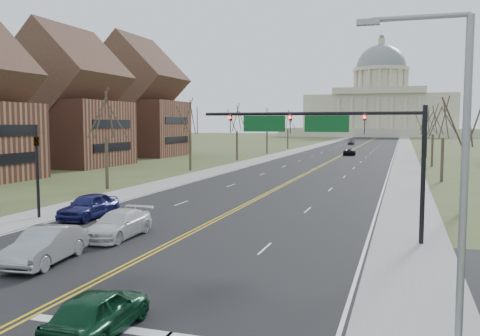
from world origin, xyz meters
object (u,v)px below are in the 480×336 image
Objects in this scene: car_sb_outer_second at (89,206)px; car_far_sb at (351,142)px; signal_mast at (325,133)px; car_nb_inner_lead at (98,312)px; car_sb_inner_lead at (46,245)px; street_light at (454,164)px; car_far_nb at (350,152)px; signal_left at (37,162)px; car_sb_inner_second at (118,224)px.

car_sb_outer_second is 123.64m from car_far_sb.
signal_mast reaches higher than car_sb_outer_second.
car_nb_inner_lead is (-4.44, -15.06, -5.05)m from signal_mast.
car_sb_inner_lead is at bearing -89.73° from car_far_sb.
signal_mast is 16.34m from car_sb_outer_second.
signal_mast is 1.34× the size of street_light.
car_far_nb is (9.61, 73.03, -0.17)m from car_sb_outer_second.
signal_left is 124.57m from car_far_sb.
car_sb_inner_lead is at bearing -94.35° from car_sb_inner_second.
car_far_sb reaches higher than car_far_nb.
signal_mast is at bearing 17.86° from car_sb_inner_second.
street_light is 10.84m from car_nb_inner_lead.
signal_mast is 14.51m from street_light.
car_far_nb is (5.16, 82.82, -0.13)m from car_sb_inner_lead.
car_far_sb is (-4.54, 50.50, 0.05)m from car_far_nb.
car_sb_outer_second is (-20.86, 14.22, -4.38)m from street_light.
car_sb_inner_lead is 1.01× the size of car_far_nb.
signal_mast is 12.38m from car_sb_inner_second.
car_sb_outer_second is at bearing 145.72° from street_light.
signal_mast is 19.06m from signal_left.
car_far_nb is 50.70m from car_far_sb.
signal_mast is 15.17m from car_sb_inner_lead.
street_light is at bearing 94.97° from car_far_nb.
car_far_sb is at bearing 89.38° from car_sb_inner_second.
car_sb_inner_lead is 5.51m from car_sb_inner_second.
car_sb_inner_lead is 133.32m from car_far_sb.
car_nb_inner_lead is at bearing -170.89° from street_light.
signal_mast is 124.79m from car_far_sb.
car_sb_outer_second is 1.02× the size of car_far_nb.
car_sb_outer_second reaches higher than car_sb_inner_second.
car_sb_inner_second is (8.21, -3.57, -2.97)m from signal_left.
street_light is at bearing -22.51° from car_sb_inner_lead.
car_far_sb is (5.07, 123.53, -0.12)m from car_sb_outer_second.
car_sb_inner_second is at bearing -39.98° from car_sb_outer_second.
signal_left is 0.66× the size of street_light.
signal_left is (-18.95, 0.00, -2.05)m from signal_mast.
car_sb_inner_lead is 82.98m from car_far_nb.
car_nb_inner_lead is 0.84× the size of car_sb_outer_second.
car_nb_inner_lead is at bearing 88.60° from car_far_nb.
street_light reaches higher than car_sb_inner_second.
signal_left is 1.43× the size of car_far_sb.
car_sb_outer_second reaches higher than car_far_sb.
car_nb_inner_lead is 13.10m from car_sb_inner_second.
car_far_nb is at bearing 97.34° from street_light.
car_sb_outer_second is 73.66m from car_far_nb.
car_sb_inner_second is 1.20× the size of car_far_sb.
signal_mast is 2.47× the size of car_sb_outer_second.
signal_left is at bearing -47.80° from car_nb_inner_lead.
car_sb_inner_lead is at bearing -49.17° from signal_left.
car_nb_inner_lead is (14.50, -15.06, -3.00)m from signal_left.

